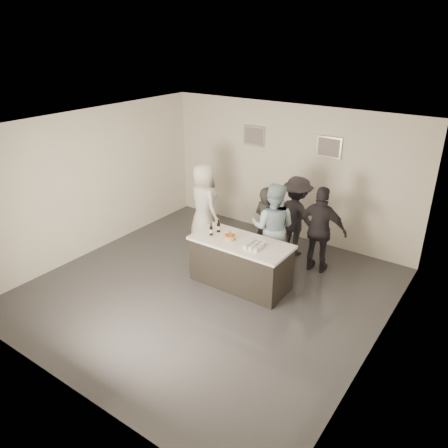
# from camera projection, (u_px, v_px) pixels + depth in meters

# --- Properties ---
(floor) EXTENTS (6.00, 6.00, 0.00)m
(floor) POSITION_uv_depth(u_px,v_px,m) (209.00, 290.00, 8.09)
(floor) COLOR #3D3D42
(floor) RESTS_ON ground
(ceiling) EXTENTS (6.00, 6.00, 0.00)m
(ceiling) POSITION_uv_depth(u_px,v_px,m) (206.00, 127.00, 6.86)
(ceiling) COLOR white
(wall_back) EXTENTS (6.00, 0.04, 3.00)m
(wall_back) POSITION_uv_depth(u_px,v_px,m) (288.00, 172.00, 9.71)
(wall_back) COLOR silver
(wall_back) RESTS_ON ground
(wall_front) EXTENTS (6.00, 0.04, 3.00)m
(wall_front) POSITION_uv_depth(u_px,v_px,m) (57.00, 295.00, 5.23)
(wall_front) COLOR silver
(wall_front) RESTS_ON ground
(wall_left) EXTENTS (0.04, 6.00, 3.00)m
(wall_left) POSITION_uv_depth(u_px,v_px,m) (92.00, 183.00, 9.04)
(wall_left) COLOR silver
(wall_left) RESTS_ON ground
(wall_right) EXTENTS (0.04, 6.00, 3.00)m
(wall_right) POSITION_uv_depth(u_px,v_px,m) (384.00, 265.00, 5.90)
(wall_right) COLOR silver
(wall_right) RESTS_ON ground
(picture_left) EXTENTS (0.54, 0.04, 0.44)m
(picture_left) POSITION_uv_depth(u_px,v_px,m) (254.00, 136.00, 9.88)
(picture_left) COLOR #B2B2B7
(picture_left) RESTS_ON wall_back
(picture_right) EXTENTS (0.54, 0.04, 0.44)m
(picture_right) POSITION_uv_depth(u_px,v_px,m) (329.00, 147.00, 8.93)
(picture_right) COLOR #B2B2B7
(picture_right) RESTS_ON wall_back
(bar_counter) EXTENTS (1.86, 0.86, 0.90)m
(bar_counter) POSITION_uv_depth(u_px,v_px,m) (240.00, 263.00, 8.09)
(bar_counter) COLOR white
(bar_counter) RESTS_ON ground
(cake) EXTENTS (0.20, 0.20, 0.07)m
(cake) POSITION_uv_depth(u_px,v_px,m) (230.00, 238.00, 7.95)
(cake) COLOR orange
(cake) RESTS_ON bar_counter
(beer_bottle_a) EXTENTS (0.07, 0.07, 0.26)m
(beer_bottle_a) POSITION_uv_depth(u_px,v_px,m) (218.00, 225.00, 8.22)
(beer_bottle_a) COLOR black
(beer_bottle_a) RESTS_ON bar_counter
(beer_bottle_b) EXTENTS (0.07, 0.07, 0.26)m
(beer_bottle_b) POSITION_uv_depth(u_px,v_px,m) (211.00, 229.00, 8.09)
(beer_bottle_b) COLOR black
(beer_bottle_b) RESTS_ON bar_counter
(tumbler_cluster) EXTENTS (0.30, 0.40, 0.08)m
(tumbler_cluster) POSITION_uv_depth(u_px,v_px,m) (255.00, 245.00, 7.67)
(tumbler_cluster) COLOR orange
(tumbler_cluster) RESTS_ON bar_counter
(candles) EXTENTS (0.24, 0.08, 0.01)m
(candles) POSITION_uv_depth(u_px,v_px,m) (217.00, 241.00, 7.90)
(candles) COLOR pink
(candles) RESTS_ON bar_counter
(person_main_black) EXTENTS (0.69, 0.53, 1.67)m
(person_main_black) POSITION_uv_depth(u_px,v_px,m) (267.00, 227.00, 8.64)
(person_main_black) COLOR black
(person_main_black) RESTS_ON ground
(person_main_blue) EXTENTS (1.03, 0.90, 1.80)m
(person_main_blue) POSITION_uv_depth(u_px,v_px,m) (273.00, 228.00, 8.44)
(person_main_blue) COLOR #A2C3D4
(person_main_blue) RESTS_ON ground
(person_guest_left) EXTENTS (1.04, 0.87, 1.81)m
(person_guest_left) POSITION_uv_depth(u_px,v_px,m) (203.00, 204.00, 9.56)
(person_guest_left) COLOR white
(person_guest_left) RESTS_ON ground
(person_guest_right) EXTENTS (1.07, 0.54, 1.75)m
(person_guest_right) POSITION_uv_depth(u_px,v_px,m) (320.00, 230.00, 8.40)
(person_guest_right) COLOR black
(person_guest_right) RESTS_ON ground
(person_guest_back) EXTENTS (1.22, 0.86, 1.71)m
(person_guest_back) POSITION_uv_depth(u_px,v_px,m) (296.00, 216.00, 9.06)
(person_guest_back) COLOR #28262D
(person_guest_back) RESTS_ON ground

